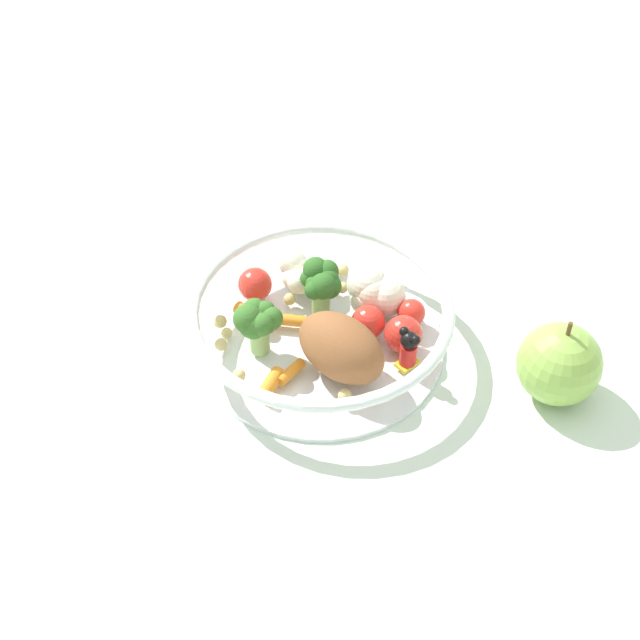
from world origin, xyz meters
name	(u,v)px	position (x,y,z in m)	size (l,w,h in m)	color
ground_plane	(321,345)	(0.00, 0.00, 0.00)	(2.40, 2.40, 0.00)	silver
food_container	(327,316)	(0.01, 0.00, 0.03)	(0.22, 0.22, 0.06)	white
loose_apple	(559,364)	(0.05, -0.19, 0.03)	(0.07, 0.07, 0.08)	#8CB74C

